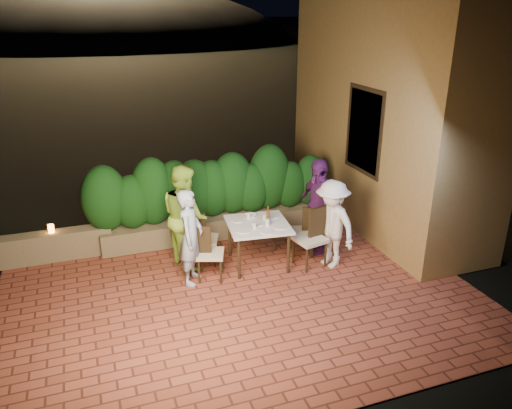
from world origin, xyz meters
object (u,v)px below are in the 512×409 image
bowl (250,216)px  diner_blue (191,237)px  dining_table (258,244)px  diner_white (332,224)px  beer_bottle (268,214)px  chair_right_front (310,238)px  diner_green (185,216)px  chair_left_front (210,253)px  chair_right_back (303,230)px  diner_purple (317,206)px  chair_left_back (205,238)px  parapet_lamp (51,229)px

bowl → diner_blue: diner_blue is taller
dining_table → diner_white: (1.13, -0.43, 0.38)m
beer_bottle → chair_right_front: beer_bottle is taller
diner_blue → bowl: bearing=-39.5°
diner_blue → diner_green: (0.05, 0.62, 0.10)m
bowl → chair_left_front: 1.02m
bowl → chair_right_back: chair_right_back is taller
diner_green → diner_purple: diner_green is taller
diner_green → bowl: bearing=-110.1°
dining_table → diner_blue: (-1.17, -0.17, 0.39)m
chair_left_front → diner_blue: diner_blue is taller
diner_green → chair_left_back: bearing=-116.7°
bowl → chair_right_front: (0.83, -0.62, -0.27)m
beer_bottle → diner_blue: size_ratio=0.18×
bowl → chair_left_back: 0.85m
bowl → diner_white: size_ratio=0.13×
beer_bottle → chair_left_front: beer_bottle is taller
chair_left_back → chair_right_front: 1.75m
beer_bottle → diner_white: size_ratio=0.19×
beer_bottle → diner_white: diner_white is taller
dining_table → chair_left_front: bearing=-168.5°
chair_left_front → diner_green: diner_green is taller
chair_left_front → diner_green: 0.79m
bowl → diner_purple: (1.17, -0.17, 0.08)m
chair_left_back → chair_left_front: bearing=-75.0°
bowl → diner_purple: bearing=-8.1°
bowl → chair_left_back: (-0.78, 0.07, -0.32)m
dining_table → chair_right_front: (0.80, -0.32, 0.13)m
parapet_lamp → diner_blue: bearing=-36.5°
diner_blue → diner_purple: (2.31, 0.31, 0.08)m
chair_right_back → diner_blue: size_ratio=0.57×
dining_table → chair_left_front: (-0.86, -0.18, 0.08)m
bowl → chair_left_front: chair_left_front is taller
diner_blue → chair_right_front: bearing=-66.2°
diner_purple → parapet_lamp: diner_purple is taller
chair_right_front → diner_purple: size_ratio=0.60×
diner_green → chair_right_back: bearing=-111.8°
beer_bottle → chair_left_front: bearing=-169.4°
chair_right_back → diner_blue: (-2.04, -0.30, 0.33)m
dining_table → beer_bottle: beer_bottle is taller
chair_right_front → parapet_lamp: size_ratio=7.26×
chair_right_back → parapet_lamp: 4.30m
chair_left_front → chair_left_back: size_ratio=1.00×
beer_bottle → chair_left_back: bearing=160.7°
diner_purple → diner_green: bearing=-102.6°
bowl → parapet_lamp: bowl is taller
bowl → diner_white: 1.37m
beer_bottle → parapet_lamp: (-3.42, 1.34, -0.32)m
chair_left_back → chair_right_back: chair_left_back is taller
chair_left_front → diner_blue: (-0.30, 0.00, 0.32)m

